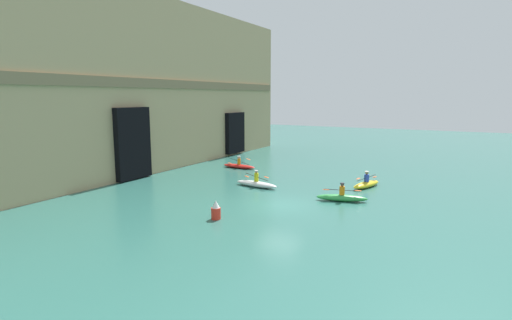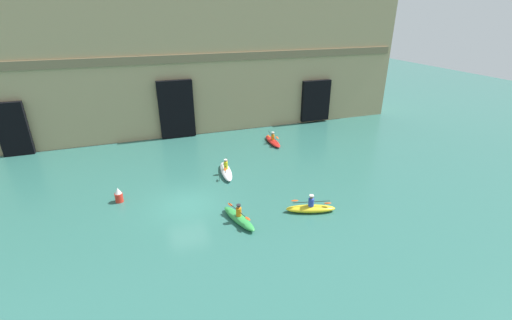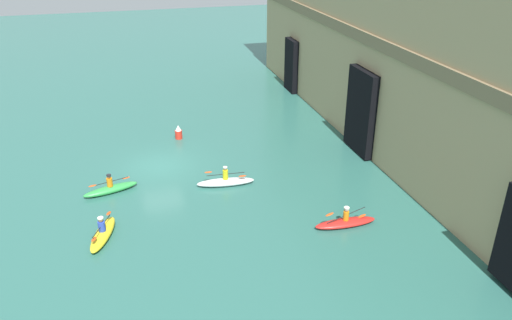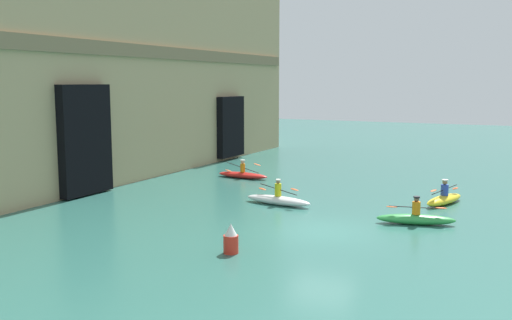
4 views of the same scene
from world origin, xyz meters
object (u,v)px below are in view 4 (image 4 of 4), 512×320
object	(u,v)px
kayak_yellow	(444,199)
kayak_red	(243,175)
marker_buoy	(231,239)
kayak_white	(278,199)
kayak_green	(416,218)

from	to	relation	value
kayak_yellow	kayak_red	bearing A→B (deg)	-82.94
kayak_red	marker_buoy	xyz separation A→B (m)	(-13.24, -6.55, 0.25)
kayak_yellow	kayak_white	bearing A→B (deg)	-44.85
kayak_white	kayak_red	xyz separation A→B (m)	(5.72, 4.85, -0.03)
kayak_green	marker_buoy	size ratio (longest dim) A/B	3.13
kayak_white	kayak_red	distance (m)	7.51
kayak_yellow	kayak_red	xyz separation A→B (m)	(2.17, 11.66, -0.04)
kayak_red	marker_buoy	size ratio (longest dim) A/B	3.21
kayak_yellow	kayak_red	distance (m)	11.87
kayak_green	marker_buoy	distance (m)	8.12
kayak_red	kayak_green	bearing A→B (deg)	-29.45
kayak_green	marker_buoy	world-z (taller)	kayak_green
kayak_white	marker_buoy	xyz separation A→B (m)	(-7.51, -1.69, 0.22)
kayak_white	kayak_red	bearing A→B (deg)	-44.05
kayak_yellow	marker_buoy	bearing A→B (deg)	-7.22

